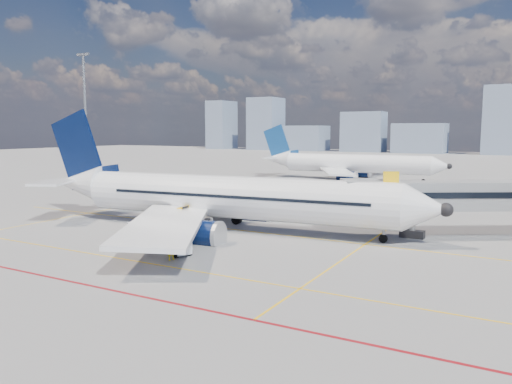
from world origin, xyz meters
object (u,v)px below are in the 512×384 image
baggage_tug (176,244)px  belt_loader (156,222)px  second_aircraft (349,164)px  ramp_worker (171,248)px  main_aircraft (217,197)px  cargo_dolly (149,233)px

baggage_tug → belt_loader: (-8.54, 7.59, -0.17)m
second_aircraft → ramp_worker: second_aircraft is taller
main_aircraft → baggage_tug: size_ratio=15.37×
second_aircraft → cargo_dolly: 63.90m
main_aircraft → ramp_worker: main_aircraft is taller
main_aircraft → belt_loader: main_aircraft is taller
main_aircraft → belt_loader: (-5.64, -2.91, -2.55)m
cargo_dolly → ramp_worker: bearing=-34.6°
second_aircraft → belt_loader: second_aircraft is taller
baggage_tug → ramp_worker: size_ratio=1.47×
main_aircraft → baggage_tug: main_aircraft is taller
cargo_dolly → belt_loader: belt_loader is taller
second_aircraft → baggage_tug: bearing=-86.3°
baggage_tug → belt_loader: belt_loader is taller
second_aircraft → ramp_worker: (8.30, -66.69, -2.26)m
ramp_worker → cargo_dolly: bearing=76.2°
ramp_worker → baggage_tug: bearing=45.1°
main_aircraft → second_aircraft: (-4.55, 54.56, 0.01)m
cargo_dolly → belt_loader: size_ratio=0.60×
belt_loader → baggage_tug: bearing=-42.4°
second_aircraft → ramp_worker: 67.24m
baggage_tug → cargo_dolly: 4.16m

